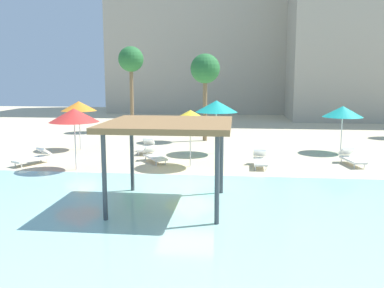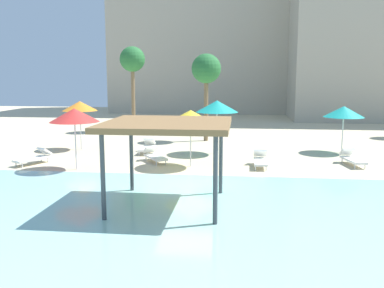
{
  "view_description": "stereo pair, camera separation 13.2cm",
  "coord_description": "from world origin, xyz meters",
  "px_view_note": "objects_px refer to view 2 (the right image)",
  "views": [
    {
      "loc": [
        1.84,
        -16.11,
        4.25
      ],
      "look_at": [
        -0.1,
        2.0,
        1.3
      ],
      "focal_mm": 39.75,
      "sensor_mm": 36.0,
      "label": 1
    },
    {
      "loc": [
        1.97,
        -16.09,
        4.25
      ],
      "look_at": [
        -0.1,
        2.0,
        1.3
      ],
      "focal_mm": 39.75,
      "sensor_mm": 36.0,
      "label": 2
    }
  ],
  "objects_px": {
    "beach_umbrella_red_3": "(74,115)",
    "lounge_chair_0": "(154,155)",
    "beach_umbrella_orange_7": "(80,106)",
    "shade_pavilion": "(168,127)",
    "lounge_chair_1": "(352,158)",
    "beach_umbrella_teal_5": "(344,112)",
    "beach_umbrella_teal_1": "(217,106)",
    "palm_tree_1": "(206,70)",
    "palm_tree_2": "(132,61)",
    "beach_umbrella_yellow_6": "(191,117)",
    "lounge_chair_4": "(147,147)",
    "lounge_chair_3": "(260,160)",
    "lounge_chair_2": "(35,157)"
  },
  "relations": [
    {
      "from": "lounge_chair_0",
      "to": "lounge_chair_3",
      "type": "bearing_deg",
      "value": 52.03
    },
    {
      "from": "beach_umbrella_orange_7",
      "to": "lounge_chair_3",
      "type": "bearing_deg",
      "value": -19.45
    },
    {
      "from": "lounge_chair_1",
      "to": "lounge_chair_0",
      "type": "bearing_deg",
      "value": -97.75
    },
    {
      "from": "lounge_chair_3",
      "to": "palm_tree_1",
      "type": "xyz_separation_m",
      "value": [
        -3.21,
        7.73,
        4.23
      ]
    },
    {
      "from": "beach_umbrella_teal_5",
      "to": "beach_umbrella_teal_1",
      "type": "bearing_deg",
      "value": -171.01
    },
    {
      "from": "lounge_chair_1",
      "to": "palm_tree_2",
      "type": "height_order",
      "value": "palm_tree_2"
    },
    {
      "from": "beach_umbrella_orange_7",
      "to": "beach_umbrella_yellow_6",
      "type": "bearing_deg",
      "value": -29.87
    },
    {
      "from": "palm_tree_2",
      "to": "lounge_chair_2",
      "type": "bearing_deg",
      "value": -97.74
    },
    {
      "from": "beach_umbrella_teal_1",
      "to": "beach_umbrella_yellow_6",
      "type": "distance_m",
      "value": 3.66
    },
    {
      "from": "lounge_chair_2",
      "to": "beach_umbrella_red_3",
      "type": "bearing_deg",
      "value": 94.81
    },
    {
      "from": "shade_pavilion",
      "to": "beach_umbrella_teal_5",
      "type": "height_order",
      "value": "shade_pavilion"
    },
    {
      "from": "beach_umbrella_teal_1",
      "to": "palm_tree_2",
      "type": "height_order",
      "value": "palm_tree_2"
    },
    {
      "from": "beach_umbrella_yellow_6",
      "to": "lounge_chair_4",
      "type": "bearing_deg",
      "value": 130.1
    },
    {
      "from": "shade_pavilion",
      "to": "lounge_chair_3",
      "type": "height_order",
      "value": "shade_pavilion"
    },
    {
      "from": "shade_pavilion",
      "to": "lounge_chair_2",
      "type": "relative_size",
      "value": 2.02
    },
    {
      "from": "beach_umbrella_red_3",
      "to": "lounge_chair_4",
      "type": "bearing_deg",
      "value": 63.84
    },
    {
      "from": "shade_pavilion",
      "to": "lounge_chair_1",
      "type": "bearing_deg",
      "value": 44.17
    },
    {
      "from": "shade_pavilion",
      "to": "lounge_chair_4",
      "type": "distance_m",
      "value": 10.21
    },
    {
      "from": "lounge_chair_0",
      "to": "lounge_chair_4",
      "type": "xyz_separation_m",
      "value": [
        -0.91,
        2.51,
        0.0
      ]
    },
    {
      "from": "shade_pavilion",
      "to": "beach_umbrella_orange_7",
      "type": "xyz_separation_m",
      "value": [
        -6.84,
        10.13,
        -0.1
      ]
    },
    {
      "from": "palm_tree_2",
      "to": "beach_umbrella_yellow_6",
      "type": "bearing_deg",
      "value": -64.55
    },
    {
      "from": "lounge_chair_1",
      "to": "lounge_chair_3",
      "type": "relative_size",
      "value": 1.03
    },
    {
      "from": "beach_umbrella_red_3",
      "to": "beach_umbrella_orange_7",
      "type": "bearing_deg",
      "value": 108.72
    },
    {
      "from": "beach_umbrella_teal_1",
      "to": "beach_umbrella_red_3",
      "type": "relative_size",
      "value": 1.04
    },
    {
      "from": "beach_umbrella_red_3",
      "to": "lounge_chair_3",
      "type": "height_order",
      "value": "beach_umbrella_red_3"
    },
    {
      "from": "beach_umbrella_teal_5",
      "to": "lounge_chair_1",
      "type": "distance_m",
      "value": 3.89
    },
    {
      "from": "lounge_chair_0",
      "to": "palm_tree_2",
      "type": "relative_size",
      "value": 0.3
    },
    {
      "from": "lounge_chair_0",
      "to": "lounge_chair_3",
      "type": "height_order",
      "value": "same"
    },
    {
      "from": "lounge_chair_1",
      "to": "palm_tree_2",
      "type": "bearing_deg",
      "value": -139.5
    },
    {
      "from": "shade_pavilion",
      "to": "palm_tree_1",
      "type": "height_order",
      "value": "palm_tree_1"
    },
    {
      "from": "beach_umbrella_red_3",
      "to": "lounge_chair_0",
      "type": "distance_m",
      "value": 4.38
    },
    {
      "from": "beach_umbrella_teal_1",
      "to": "palm_tree_1",
      "type": "distance_m",
      "value": 5.09
    },
    {
      "from": "beach_umbrella_orange_7",
      "to": "lounge_chair_0",
      "type": "bearing_deg",
      "value": -32.06
    },
    {
      "from": "beach_umbrella_teal_1",
      "to": "beach_umbrella_teal_5",
      "type": "xyz_separation_m",
      "value": [
        6.9,
        1.09,
        -0.32
      ]
    },
    {
      "from": "beach_umbrella_red_3",
      "to": "beach_umbrella_orange_7",
      "type": "height_order",
      "value": "beach_umbrella_red_3"
    },
    {
      "from": "beach_umbrella_orange_7",
      "to": "palm_tree_2",
      "type": "bearing_deg",
      "value": 83.33
    },
    {
      "from": "beach_umbrella_red_3",
      "to": "lounge_chair_1",
      "type": "bearing_deg",
      "value": 11.12
    },
    {
      "from": "beach_umbrella_teal_5",
      "to": "beach_umbrella_yellow_6",
      "type": "bearing_deg",
      "value": -149.93
    },
    {
      "from": "lounge_chair_4",
      "to": "palm_tree_2",
      "type": "height_order",
      "value": "palm_tree_2"
    },
    {
      "from": "palm_tree_1",
      "to": "palm_tree_2",
      "type": "relative_size",
      "value": 0.88
    },
    {
      "from": "shade_pavilion",
      "to": "lounge_chair_2",
      "type": "xyz_separation_m",
      "value": [
        -7.57,
        5.94,
        -2.28
      ]
    },
    {
      "from": "beach_umbrella_teal_1",
      "to": "lounge_chair_0",
      "type": "bearing_deg",
      "value": -137.93
    },
    {
      "from": "shade_pavilion",
      "to": "beach_umbrella_red_3",
      "type": "distance_m",
      "value": 7.08
    },
    {
      "from": "lounge_chair_0",
      "to": "lounge_chair_4",
      "type": "height_order",
      "value": "same"
    },
    {
      "from": "beach_umbrella_red_3",
      "to": "beach_umbrella_orange_7",
      "type": "xyz_separation_m",
      "value": [
        -1.76,
        5.2,
        0.03
      ]
    },
    {
      "from": "beach_umbrella_teal_5",
      "to": "palm_tree_2",
      "type": "relative_size",
      "value": 0.4
    },
    {
      "from": "beach_umbrella_red_3",
      "to": "lounge_chair_1",
      "type": "distance_m",
      "value": 13.15
    },
    {
      "from": "lounge_chair_1",
      "to": "lounge_chair_4",
      "type": "bearing_deg",
      "value": -111.53
    },
    {
      "from": "beach_umbrella_red_3",
      "to": "beach_umbrella_teal_5",
      "type": "height_order",
      "value": "beach_umbrella_red_3"
    },
    {
      "from": "beach_umbrella_yellow_6",
      "to": "palm_tree_1",
      "type": "height_order",
      "value": "palm_tree_1"
    }
  ]
}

